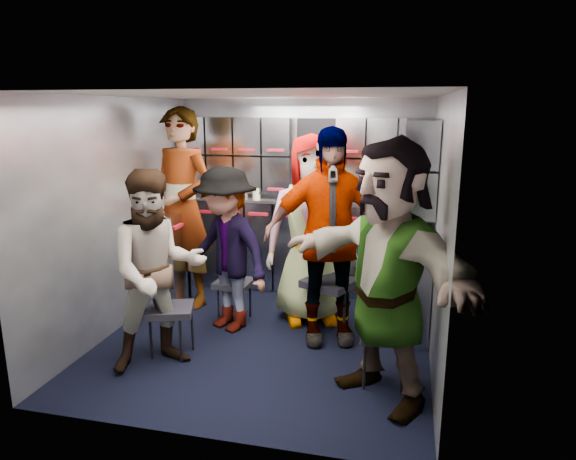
% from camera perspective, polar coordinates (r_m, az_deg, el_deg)
% --- Properties ---
extents(floor, '(3.00, 3.00, 0.00)m').
position_cam_1_polar(floor, '(4.72, -2.21, -11.68)').
color(floor, black).
rests_on(floor, ground).
extents(wall_back, '(2.80, 0.04, 2.10)m').
position_cam_1_polar(wall_back, '(5.81, 1.65, 4.02)').
color(wall_back, gray).
rests_on(wall_back, ground).
extents(wall_left, '(0.04, 3.00, 2.10)m').
position_cam_1_polar(wall_left, '(4.93, -18.21, 1.64)').
color(wall_left, gray).
rests_on(wall_left, ground).
extents(wall_right, '(0.04, 3.00, 2.10)m').
position_cam_1_polar(wall_right, '(4.23, 16.27, -0.13)').
color(wall_right, gray).
rests_on(wall_right, ground).
extents(ceiling, '(2.80, 3.00, 0.02)m').
position_cam_1_polar(ceiling, '(4.27, -2.47, 14.75)').
color(ceiling, silver).
rests_on(ceiling, wall_back).
extents(cart_bank_back, '(2.68, 0.38, 0.99)m').
position_cam_1_polar(cart_bank_back, '(5.72, 1.19, -1.81)').
color(cart_bank_back, '#989DA8').
rests_on(cart_bank_back, ground).
extents(cart_bank_left, '(0.38, 0.76, 0.99)m').
position_cam_1_polar(cart_bank_left, '(5.44, -12.85, -2.98)').
color(cart_bank_left, '#989DA8').
rests_on(cart_bank_left, ground).
extents(counter, '(2.68, 0.42, 0.03)m').
position_cam_1_polar(counter, '(5.61, 1.21, 3.32)').
color(counter, '#B3B6BB').
rests_on(counter, cart_bank_back).
extents(locker_bank_back, '(2.68, 0.28, 0.82)m').
position_cam_1_polar(locker_bank_back, '(5.60, 1.37, 8.21)').
color(locker_bank_back, '#989DA8').
rests_on(locker_bank_back, wall_back).
extents(locker_bank_right, '(0.28, 1.00, 0.82)m').
position_cam_1_polar(locker_bank_right, '(4.84, 14.46, 6.95)').
color(locker_bank_right, '#989DA8').
rests_on(locker_bank_right, wall_right).
extents(right_cabinet, '(0.28, 1.20, 1.00)m').
position_cam_1_polar(right_cabinet, '(4.95, 13.81, -4.64)').
color(right_cabinet, '#989DA8').
rests_on(right_cabinet, ground).
extents(coffee_niche, '(0.46, 0.16, 0.84)m').
position_cam_1_polar(coffee_niche, '(5.63, 3.30, 8.01)').
color(coffee_niche, black).
rests_on(coffee_niche, wall_back).
extents(red_latch_strip, '(2.60, 0.02, 0.03)m').
position_cam_1_polar(red_latch_strip, '(5.44, 0.76, 1.56)').
color(red_latch_strip, maroon).
rests_on(red_latch_strip, cart_bank_back).
extents(jump_seat_near_left, '(0.44, 0.43, 0.42)m').
position_cam_1_polar(jump_seat_near_left, '(4.35, -12.90, -8.90)').
color(jump_seat_near_left, black).
rests_on(jump_seat_near_left, ground).
extents(jump_seat_mid_left, '(0.35, 0.34, 0.40)m').
position_cam_1_polar(jump_seat_mid_left, '(4.95, -6.01, -6.12)').
color(jump_seat_mid_left, black).
rests_on(jump_seat_mid_left, ground).
extents(jump_seat_center, '(0.43, 0.42, 0.40)m').
position_cam_1_polar(jump_seat_center, '(5.12, 2.92, -5.36)').
color(jump_seat_center, black).
rests_on(jump_seat_center, ground).
extents(jump_seat_mid_right, '(0.54, 0.53, 0.49)m').
position_cam_1_polar(jump_seat_mid_right, '(4.68, 4.66, -6.15)').
color(jump_seat_mid_right, black).
rests_on(jump_seat_mid_right, ground).
extents(jump_seat_near_right, '(0.40, 0.38, 0.43)m').
position_cam_1_polar(jump_seat_near_right, '(3.88, 10.74, -11.51)').
color(jump_seat_near_right, black).
rests_on(jump_seat_near_right, ground).
extents(attendant_standing, '(0.84, 0.67, 2.02)m').
position_cam_1_polar(attendant_standing, '(5.28, -11.65, 2.33)').
color(attendant_standing, black).
rests_on(attendant_standing, ground).
extents(attendant_arc_a, '(0.97, 0.94, 1.57)m').
position_cam_1_polar(attendant_arc_a, '(4.06, -14.31, -4.43)').
color(attendant_arc_a, black).
rests_on(attendant_arc_a, ground).
extents(attendant_arc_b, '(1.12, 0.94, 1.50)m').
position_cam_1_polar(attendant_arc_b, '(4.66, -6.86, -2.20)').
color(attendant_arc_b, black).
rests_on(attendant_arc_b, ground).
extents(attendant_arc_c, '(1.01, 0.83, 1.78)m').
position_cam_1_polar(attendant_arc_c, '(4.80, 2.61, 0.03)').
color(attendant_arc_c, black).
rests_on(attendant_arc_c, ground).
extents(attendant_arc_d, '(1.17, 0.73, 1.86)m').
position_cam_1_polar(attendant_arc_d, '(4.36, 4.42, -0.82)').
color(attendant_arc_d, black).
rests_on(attendant_arc_d, ground).
extents(attendant_arc_e, '(1.63, 1.54, 1.84)m').
position_cam_1_polar(attendant_arc_e, '(3.52, 10.98, -4.76)').
color(attendant_arc_e, black).
rests_on(attendant_arc_e, ground).
extents(bottle_left, '(0.07, 0.07, 0.28)m').
position_cam_1_polar(bottle_left, '(5.69, -4.85, 4.99)').
color(bottle_left, white).
rests_on(bottle_left, counter).
extents(bottle_mid, '(0.06, 0.06, 0.27)m').
position_cam_1_polar(bottle_mid, '(5.71, -5.47, 4.97)').
color(bottle_mid, white).
rests_on(bottle_mid, counter).
extents(bottle_right, '(0.07, 0.07, 0.26)m').
position_cam_1_polar(bottle_right, '(5.50, 2.87, 4.63)').
color(bottle_right, white).
rests_on(bottle_right, counter).
extents(cup_left, '(0.08, 0.08, 0.11)m').
position_cam_1_polar(cup_left, '(5.65, -3.52, 4.10)').
color(cup_left, tan).
rests_on(cup_left, counter).
extents(cup_right, '(0.08, 0.08, 0.10)m').
position_cam_1_polar(cup_right, '(5.43, 9.21, 3.53)').
color(cup_right, tan).
rests_on(cup_right, counter).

